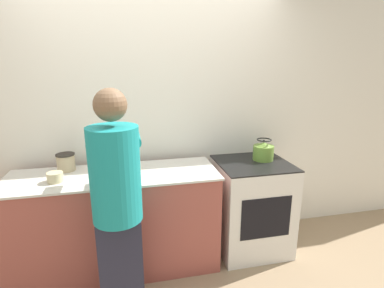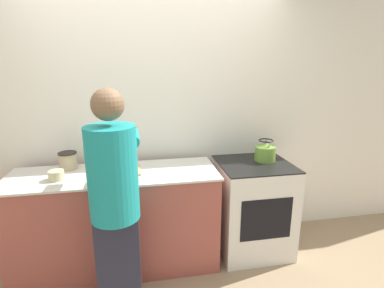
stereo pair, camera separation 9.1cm
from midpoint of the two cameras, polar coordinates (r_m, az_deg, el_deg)
ground_plane at (r=2.85m, az=-6.23°, el=-24.50°), size 12.00×12.00×0.00m
wall_back at (r=2.95m, az=-8.58°, el=4.91°), size 8.00×0.05×2.60m
counter at (r=2.84m, az=-15.02°, el=-14.14°), size 1.78×0.61×0.90m
oven at (r=3.07m, az=10.33°, el=-11.50°), size 0.68×0.65×0.90m
person at (r=2.15m, az=-15.27°, el=-10.41°), size 0.38×0.62×1.67m
cutting_board at (r=2.66m, az=-14.47°, el=-5.23°), size 0.34×0.24×0.02m
knife at (r=2.64m, az=-15.44°, el=-5.13°), size 0.26×0.09×0.01m
kettle at (r=2.98m, az=12.59°, el=-1.34°), size 0.20×0.20×0.21m
bowl_prep at (r=2.64m, az=-25.55°, el=-5.73°), size 0.12×0.12×0.08m
canister_jar at (r=2.86m, az=-23.74°, el=-3.18°), size 0.16×0.16×0.15m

